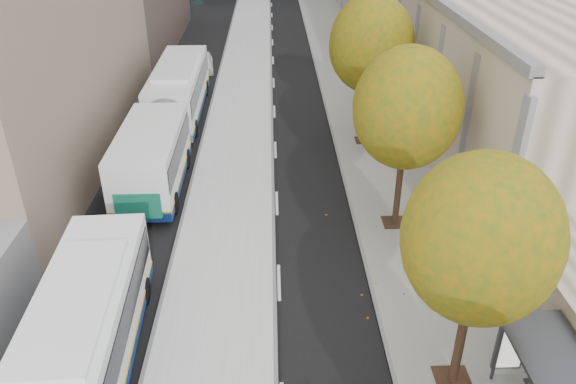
{
  "coord_description": "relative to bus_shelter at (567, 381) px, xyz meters",
  "views": [
    {
      "loc": [
        -1.83,
        0.96,
        13.51
      ],
      "look_at": [
        -1.22,
        20.61,
        2.5
      ],
      "focal_mm": 35.0,
      "sensor_mm": 36.0,
      "label": 1
    }
  ],
  "objects": [
    {
      "name": "distant_car",
      "position": [
        -12.97,
        34.26,
        -1.49
      ],
      "size": [
        2.05,
        4.22,
        1.39
      ],
      "primitive_type": "imported",
      "rotation": [
        0.0,
        0.0,
        0.1
      ],
      "color": "white",
      "rests_on": "ground"
    },
    {
      "name": "sidewalk",
      "position": [
        -1.56,
        24.04,
        -2.15
      ],
      "size": [
        4.75,
        150.0,
        0.08
      ],
      "primitive_type": "cube",
      "color": "gray",
      "rests_on": "ground"
    },
    {
      "name": "bus_shelter",
      "position": [
        0.0,
        0.0,
        0.0
      ],
      "size": [
        1.9,
        4.4,
        2.53
      ],
      "color": "#383A3F",
      "rests_on": "sidewalk"
    },
    {
      "name": "tree_e",
      "position": [
        -2.09,
        20.04,
        3.5
      ],
      "size": [
        4.6,
        4.6,
        7.92
      ],
      "color": "black",
      "rests_on": "sidewalk"
    },
    {
      "name": "bus_far",
      "position": [
        -13.39,
        20.41,
        -0.45
      ],
      "size": [
        2.95,
        19.06,
        3.17
      ],
      "rotation": [
        0.0,
        0.0,
        0.01
      ],
      "color": "white",
      "rests_on": "ground"
    },
    {
      "name": "tree_d",
      "position": [
        -2.09,
        11.04,
        3.28
      ],
      "size": [
        4.4,
        4.4,
        7.6
      ],
      "color": "black",
      "rests_on": "sidewalk"
    },
    {
      "name": "tree_c",
      "position": [
        -2.09,
        2.04,
        3.06
      ],
      "size": [
        4.2,
        4.2,
        7.28
      ],
      "color": "black",
      "rests_on": "sidewalk"
    },
    {
      "name": "bus_platform",
      "position": [
        -9.56,
        24.04,
        -2.11
      ],
      "size": [
        4.25,
        150.0,
        0.15
      ],
      "primitive_type": "cube",
      "color": "silver",
      "rests_on": "ground"
    }
  ]
}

